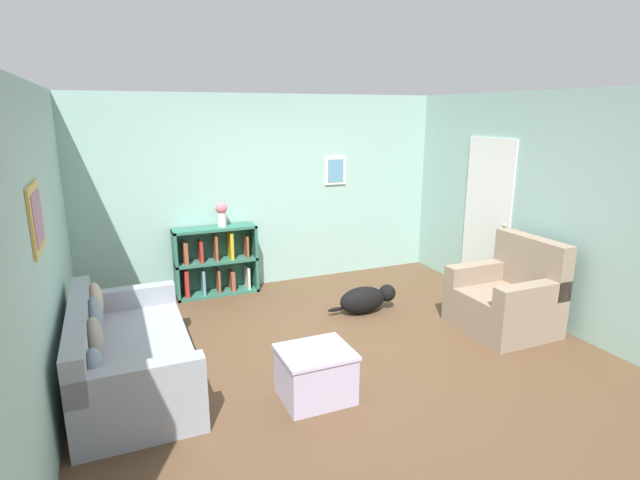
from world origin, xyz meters
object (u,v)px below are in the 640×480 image
Objects in this scene: coffee_table at (316,373)px; dog at (366,299)px; couch at (126,356)px; bookshelf at (215,262)px; vase at (222,213)px; recliner_chair at (508,298)px.

coffee_table reaches higher than dog.
couch is 2.14× the size of dog.
bookshelf is at bearing 95.09° from coffee_table.
bookshelf is 0.66m from vase.
dog is (1.53, -1.36, -0.27)m from bookshelf.
recliner_chair is 3.22× the size of vase.
coffee_table is (-2.51, -0.47, -0.12)m from recliner_chair.
couch is 5.95× the size of vase.
coffee_table is at bearing -29.32° from couch.
couch is at bearing -120.72° from bookshelf.
couch is 3.99m from recliner_chair.
vase is (-2.65, 2.35, 0.74)m from recliner_chair.
recliner_chair reaches higher than dog.
dog is at bearing 49.40° from coffee_table.
bookshelf is at bearing 138.35° from dog.
recliner_chair is 1.61m from dog.
recliner_chair is 1.72× the size of coffee_table.
recliner_chair is at bearing -39.37° from dog.
dog is at bearing -43.37° from vase.
coffee_table is at bearing -87.15° from vase.
vase is at bearing -11.25° from bookshelf.
recliner_chair is 3.62m from vase.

